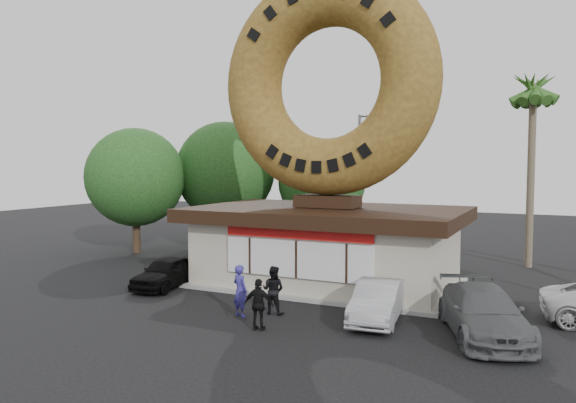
# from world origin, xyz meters

# --- Properties ---
(ground) EXTENTS (90.00, 90.00, 0.00)m
(ground) POSITION_xyz_m (0.00, 0.00, 0.00)
(ground) COLOR black
(ground) RESTS_ON ground
(donut_shop) EXTENTS (11.20, 7.20, 3.80)m
(donut_shop) POSITION_xyz_m (0.00, 5.98, 1.77)
(donut_shop) COLOR #BBB6A0
(donut_shop) RESTS_ON ground
(giant_donut) EXTENTS (9.37, 2.39, 9.37)m
(giant_donut) POSITION_xyz_m (0.00, 6.00, 8.48)
(giant_donut) COLOR olive
(giant_donut) RESTS_ON donut_shop
(tree_west) EXTENTS (6.00, 6.00, 7.65)m
(tree_west) POSITION_xyz_m (-9.50, 13.00, 4.64)
(tree_west) COLOR #473321
(tree_west) RESTS_ON ground
(tree_mid) EXTENTS (5.20, 5.20, 6.63)m
(tree_mid) POSITION_xyz_m (-4.00, 15.00, 4.02)
(tree_mid) COLOR #473321
(tree_mid) RESTS_ON ground
(tree_far) EXTENTS (5.60, 5.60, 7.14)m
(tree_far) POSITION_xyz_m (-13.00, 9.00, 4.33)
(tree_far) COLOR #473321
(tree_far) RESTS_ON ground
(palm_near) EXTENTS (2.60, 2.60, 9.75)m
(palm_near) POSITION_xyz_m (7.50, 14.00, 8.41)
(palm_near) COLOR #726651
(palm_near) RESTS_ON ground
(street_lamp) EXTENTS (2.11, 0.20, 8.00)m
(street_lamp) POSITION_xyz_m (-1.86, 16.00, 4.48)
(street_lamp) COLOR #59595E
(street_lamp) RESTS_ON ground
(person_left) EXTENTS (0.75, 0.63, 1.76)m
(person_left) POSITION_xyz_m (-0.75, 0.06, 0.88)
(person_left) COLOR navy
(person_left) RESTS_ON ground
(person_center) EXTENTS (0.84, 0.67, 1.65)m
(person_center) POSITION_xyz_m (0.09, 0.85, 0.83)
(person_center) COLOR black
(person_center) RESTS_ON ground
(person_right) EXTENTS (0.99, 0.54, 1.60)m
(person_right) POSITION_xyz_m (0.56, -1.02, 0.80)
(person_right) COLOR black
(person_right) RESTS_ON ground
(car_black) EXTENTS (1.94, 3.90, 1.28)m
(car_black) POSITION_xyz_m (-5.76, 2.48, 0.64)
(car_black) COLOR black
(car_black) RESTS_ON ground
(car_silver) EXTENTS (1.86, 4.08, 1.30)m
(car_silver) POSITION_xyz_m (3.56, 1.60, 0.65)
(car_silver) COLOR #A2A3A7
(car_silver) RESTS_ON ground
(car_grey) EXTENTS (3.68, 5.39, 1.45)m
(car_grey) POSITION_xyz_m (6.88, 1.36, 0.72)
(car_grey) COLOR #575B5C
(car_grey) RESTS_ON ground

